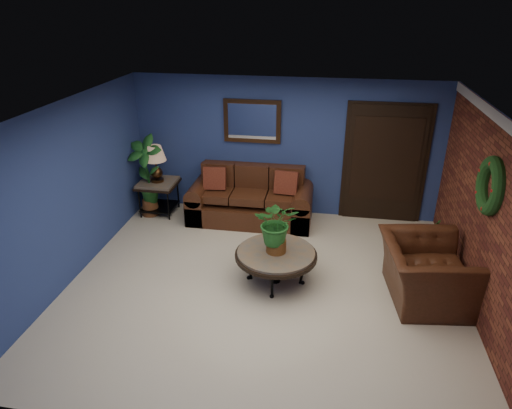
% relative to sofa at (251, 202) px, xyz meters
% --- Properties ---
extents(floor, '(5.50, 5.50, 0.00)m').
position_rel_sofa_xyz_m(floor, '(0.56, -2.08, -0.32)').
color(floor, beige).
rests_on(floor, ground).
extents(wall_back, '(5.50, 0.04, 2.50)m').
position_rel_sofa_xyz_m(wall_back, '(0.56, 0.42, 0.93)').
color(wall_back, navy).
rests_on(wall_back, ground).
extents(wall_left, '(0.04, 5.00, 2.50)m').
position_rel_sofa_xyz_m(wall_left, '(-2.19, -2.08, 0.93)').
color(wall_left, navy).
rests_on(wall_left, ground).
extents(wall_right_brick, '(0.04, 5.00, 2.50)m').
position_rel_sofa_xyz_m(wall_right_brick, '(3.31, -2.08, 0.93)').
color(wall_right_brick, brown).
rests_on(wall_right_brick, ground).
extents(ceiling, '(5.50, 5.00, 0.02)m').
position_rel_sofa_xyz_m(ceiling, '(0.56, -2.08, 2.18)').
color(ceiling, silver).
rests_on(ceiling, wall_back).
extents(crown_molding, '(0.03, 5.00, 0.14)m').
position_rel_sofa_xyz_m(crown_molding, '(3.28, -2.08, 2.11)').
color(crown_molding, white).
rests_on(crown_molding, wall_right_brick).
extents(wall_mirror, '(1.02, 0.06, 0.77)m').
position_rel_sofa_xyz_m(wall_mirror, '(-0.04, 0.38, 1.40)').
color(wall_mirror, '#442915').
rests_on(wall_mirror, wall_back).
extents(closet_door, '(1.44, 0.06, 2.18)m').
position_rel_sofa_xyz_m(closet_door, '(2.31, 0.39, 0.73)').
color(closet_door, black).
rests_on(closet_door, wall_back).
extents(wreath, '(0.16, 0.72, 0.72)m').
position_rel_sofa_xyz_m(wreath, '(3.25, -2.03, 1.38)').
color(wreath, black).
rests_on(wreath, wall_right_brick).
extents(sofa, '(2.19, 0.95, 0.99)m').
position_rel_sofa_xyz_m(sofa, '(0.00, 0.00, 0.00)').
color(sofa, '#432013').
rests_on(sofa, ground).
extents(coffee_table, '(1.16, 1.16, 0.50)m').
position_rel_sofa_xyz_m(coffee_table, '(0.70, -1.94, 0.11)').
color(coffee_table, '#58534D').
rests_on(coffee_table, ground).
extents(end_table, '(0.69, 0.69, 0.63)m').
position_rel_sofa_xyz_m(end_table, '(-1.74, -0.03, 0.16)').
color(end_table, '#58534D').
rests_on(end_table, ground).
extents(table_lamp, '(0.39, 0.39, 0.65)m').
position_rel_sofa_xyz_m(table_lamp, '(-1.74, -0.03, 0.73)').
color(table_lamp, '#442915').
rests_on(table_lamp, end_table).
extents(side_chair, '(0.45, 0.45, 0.98)m').
position_rel_sofa_xyz_m(side_chair, '(0.58, 0.04, 0.23)').
color(side_chair, brown).
rests_on(side_chair, ground).
extents(armchair, '(1.23, 1.37, 0.81)m').
position_rel_sofa_xyz_m(armchair, '(2.71, -1.99, 0.08)').
color(armchair, '#432013').
rests_on(armchair, ground).
extents(coffee_plant, '(0.64, 0.57, 0.78)m').
position_rel_sofa_xyz_m(coffee_plant, '(0.70, -1.94, 0.61)').
color(coffee_plant, brown).
rests_on(coffee_plant, coffee_table).
extents(floor_plant, '(0.39, 0.35, 0.74)m').
position_rel_sofa_xyz_m(floor_plant, '(2.91, -1.02, 0.05)').
color(floor_plant, brown).
rests_on(floor_plant, ground).
extents(tall_plant, '(0.75, 0.60, 1.50)m').
position_rel_sofa_xyz_m(tall_plant, '(-1.89, -0.13, 0.49)').
color(tall_plant, brown).
rests_on(tall_plant, ground).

